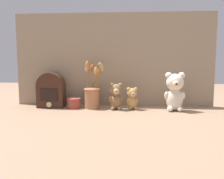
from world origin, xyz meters
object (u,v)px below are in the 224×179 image
(teddy_bear_large, at_px, (175,91))
(teddy_bear_small, at_px, (132,98))
(teddy_bear_medium, at_px, (116,96))
(vintage_radio, at_px, (51,91))
(flower_vase, at_px, (92,95))
(decorative_tin_tall, at_px, (74,103))

(teddy_bear_large, height_order, teddy_bear_small, teddy_bear_large)
(teddy_bear_medium, bearing_deg, teddy_bear_small, 5.97)
(teddy_bear_large, xyz_separation_m, vintage_radio, (-0.87, 0.06, -0.02))
(vintage_radio, bearing_deg, teddy_bear_large, -3.79)
(teddy_bear_small, bearing_deg, flower_vase, 175.30)
(teddy_bear_large, bearing_deg, vintage_radio, 176.21)
(teddy_bear_small, relative_size, decorative_tin_tall, 1.60)
(teddy_bear_medium, bearing_deg, decorative_tin_tall, 175.50)
(teddy_bear_large, xyz_separation_m, teddy_bear_medium, (-0.40, 0.01, -0.04))
(teddy_bear_small, bearing_deg, teddy_bear_medium, -174.03)
(teddy_bear_large, height_order, decorative_tin_tall, teddy_bear_large)
(vintage_radio, bearing_deg, teddy_bear_small, -3.66)
(flower_vase, bearing_deg, teddy_bear_small, -4.70)
(flower_vase, xyz_separation_m, decorative_tin_tall, (-0.13, -0.01, -0.06))
(teddy_bear_small, relative_size, flower_vase, 0.46)
(teddy_bear_medium, height_order, vintage_radio, vintage_radio)
(teddy_bear_large, bearing_deg, decorative_tin_tall, 177.34)
(vintage_radio, relative_size, decorative_tin_tall, 2.59)
(flower_vase, distance_m, decorative_tin_tall, 0.15)
(teddy_bear_large, xyz_separation_m, teddy_bear_small, (-0.29, 0.02, -0.06))
(vintage_radio, height_order, decorative_tin_tall, vintage_radio)
(teddy_bear_medium, bearing_deg, teddy_bear_large, -1.24)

